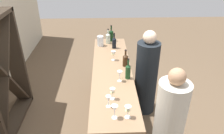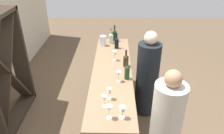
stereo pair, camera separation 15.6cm
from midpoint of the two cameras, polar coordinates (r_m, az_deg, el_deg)
name	(u,v)px [view 1 (the left image)]	position (r m, az deg, el deg)	size (l,w,h in m)	color
ground_plane	(112,117)	(3.81, -1.21, -13.21)	(12.00, 12.00, 0.00)	brown
bar_counter	(112,95)	(3.51, -1.29, -7.44)	(2.53, 0.59, 0.95)	brown
wine_rack	(2,76)	(3.65, -28.27, -2.12)	(1.20, 0.28, 1.77)	#33281E
wine_bottle_leftmost_olive_green	(128,71)	(2.99, 2.77, -1.08)	(0.07, 0.07, 0.31)	#193D1E
wine_bottle_second_left_amber_brown	(125,60)	(3.32, 2.23, 1.89)	(0.08, 0.08, 0.27)	#331E0F
wine_bottle_center_near_black	(114,42)	(3.93, -0.57, 6.53)	(0.08, 0.08, 0.29)	black
wine_bottle_second_right_clear_pale	(108,38)	(4.15, -2.14, 7.74)	(0.08, 0.08, 0.29)	#B7C6B2
wine_bottle_rightmost_dark_green	(111,35)	(4.25, -1.26, 8.47)	(0.08, 0.08, 0.32)	black
wine_glass_near_left	(128,110)	(2.34, 2.30, -11.28)	(0.07, 0.07, 0.15)	white
wine_glass_near_center	(120,74)	(2.93, 0.51, -1.84)	(0.07, 0.07, 0.16)	white
wine_glass_near_right	(113,54)	(3.49, -0.94, 3.48)	(0.07, 0.07, 0.16)	white
wine_glass_far_left	(115,109)	(2.32, -1.28, -11.15)	(0.07, 0.07, 0.17)	white
wine_glass_far_center	(113,92)	(2.60, -1.60, -6.65)	(0.07, 0.07, 0.15)	white
wine_glass_far_right	(108,99)	(2.48, -2.79, -8.58)	(0.06, 0.06, 0.15)	white
water_pitcher	(100,41)	(4.05, -4.23, 6.90)	(0.12, 0.12, 0.19)	silver
person_left_guest	(146,77)	(3.62, 7.85, -2.58)	(0.46, 0.46, 1.49)	black
person_center_guest	(169,126)	(2.77, 13.21, -14.96)	(0.43, 0.43, 1.47)	beige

